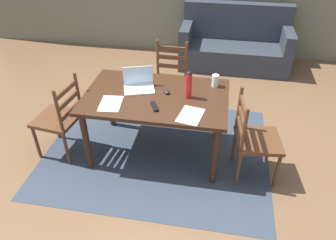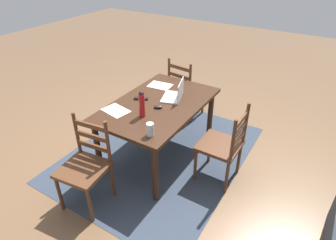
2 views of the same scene
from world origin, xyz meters
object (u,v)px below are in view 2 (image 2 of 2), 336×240
at_px(chair_right_near, 86,166).
at_px(tv_remote, 141,99).
at_px(laptop, 176,94).
at_px(water_bottle, 142,104).
at_px(dining_table, 158,110).
at_px(chair_far_head, 223,145).
at_px(drinking_glass, 150,129).
at_px(chair_left_near, 185,89).
at_px(computer_mouse, 158,107).

distance_m(chair_right_near, tv_remote, 1.05).
height_order(chair_right_near, laptop, laptop).
height_order(laptop, water_bottle, water_bottle).
bearing_deg(tv_remote, dining_table, 72.68).
distance_m(chair_far_head, chair_right_near, 1.47).
relative_size(dining_table, tv_remote, 8.84).
bearing_deg(chair_right_near, tv_remote, -178.18).
bearing_deg(drinking_glass, chair_right_near, -47.73).
relative_size(chair_far_head, tv_remote, 5.59).
bearing_deg(drinking_glass, water_bottle, -132.43).
relative_size(water_bottle, drinking_glass, 2.18).
relative_size(chair_left_near, laptop, 2.55).
xyz_separation_m(water_bottle, computer_mouse, (-0.24, 0.05, -0.14)).
bearing_deg(dining_table, chair_right_near, -10.63).
bearing_deg(dining_table, tv_remote, -81.95).
bearing_deg(computer_mouse, drinking_glass, -0.29).
height_order(chair_far_head, chair_left_near, same).
distance_m(chair_left_near, water_bottle, 1.46).
bearing_deg(computer_mouse, laptop, 145.53).
xyz_separation_m(chair_far_head, computer_mouse, (0.10, -0.78, 0.31)).
bearing_deg(laptop, chair_far_head, 73.88).
relative_size(dining_table, chair_right_near, 1.58).
height_order(dining_table, computer_mouse, computer_mouse).
relative_size(chair_left_near, computer_mouse, 9.50).
xyz_separation_m(laptop, drinking_glass, (0.81, 0.18, 0.01)).
relative_size(chair_right_near, chair_left_near, 1.00).
relative_size(chair_right_near, tv_remote, 5.59).
bearing_deg(laptop, tv_remote, -54.43).
xyz_separation_m(chair_right_near, drinking_glass, (-0.45, 0.49, 0.36)).
bearing_deg(chair_far_head, drinking_glass, -42.89).
bearing_deg(tv_remote, drinking_glass, 17.59).
xyz_separation_m(dining_table, tv_remote, (0.03, -0.23, 0.10)).
distance_m(chair_far_head, drinking_glass, 0.89).
bearing_deg(drinking_glass, dining_table, -153.53).
distance_m(chair_right_near, computer_mouse, 1.02).
xyz_separation_m(dining_table, chair_far_head, (0.00, 0.85, -0.20)).
bearing_deg(drinking_glass, chair_far_head, 137.11).
bearing_deg(chair_left_near, chair_right_near, 0.01).
xyz_separation_m(chair_left_near, tv_remote, (1.07, -0.03, 0.30)).
distance_m(chair_far_head, chair_left_near, 1.47).
xyz_separation_m(chair_left_near, laptop, (0.83, 0.31, 0.35)).
relative_size(dining_table, water_bottle, 5.05).
relative_size(chair_left_near, tv_remote, 5.59).
height_order(chair_left_near, computer_mouse, chair_left_near).
height_order(dining_table, chair_right_near, chair_right_near).
xyz_separation_m(chair_far_head, drinking_glass, (0.59, -0.55, 0.36)).
bearing_deg(tv_remote, chair_left_near, 152.94).
bearing_deg(chair_left_near, computer_mouse, 12.82).
bearing_deg(water_bottle, dining_table, -177.57).
bearing_deg(chair_right_near, drinking_glass, 132.27).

